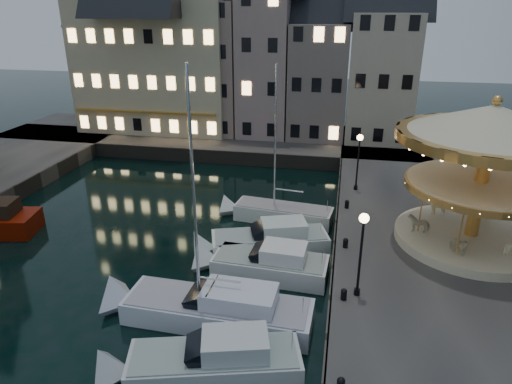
% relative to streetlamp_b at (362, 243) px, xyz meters
% --- Properties ---
extents(ground, '(160.00, 160.00, 0.00)m').
position_rel_streetlamp_b_xyz_m(ground, '(-7.20, -1.00, -4.02)').
color(ground, black).
rests_on(ground, ground).
extents(quay_east, '(16.00, 56.00, 1.30)m').
position_rel_streetlamp_b_xyz_m(quay_east, '(6.80, 5.00, -3.37)').
color(quay_east, '#474442').
rests_on(quay_east, ground).
extents(quay_north, '(44.00, 12.00, 1.30)m').
position_rel_streetlamp_b_xyz_m(quay_north, '(-15.20, 27.00, -3.37)').
color(quay_north, '#474442').
rests_on(quay_north, ground).
extents(quaywall_e, '(0.15, 44.00, 1.30)m').
position_rel_streetlamp_b_xyz_m(quaywall_e, '(-1.20, 5.00, -3.37)').
color(quaywall_e, '#47423A').
rests_on(quaywall_e, ground).
extents(quaywall_n, '(48.00, 0.15, 1.30)m').
position_rel_streetlamp_b_xyz_m(quaywall_n, '(-13.20, 21.00, -3.37)').
color(quaywall_n, '#47423A').
rests_on(quaywall_n, ground).
extents(streetlamp_b, '(0.44, 0.44, 4.17)m').
position_rel_streetlamp_b_xyz_m(streetlamp_b, '(0.00, 0.00, 0.00)').
color(streetlamp_b, black).
rests_on(streetlamp_b, quay_east).
extents(streetlamp_c, '(0.44, 0.44, 4.17)m').
position_rel_streetlamp_b_xyz_m(streetlamp_c, '(0.00, 13.50, 0.00)').
color(streetlamp_c, black).
rests_on(streetlamp_c, quay_east).
extents(bollard_a, '(0.30, 0.30, 0.57)m').
position_rel_streetlamp_b_xyz_m(bollard_a, '(-0.60, -6.00, -2.41)').
color(bollard_a, black).
rests_on(bollard_a, quay_east).
extents(bollard_b, '(0.30, 0.30, 0.57)m').
position_rel_streetlamp_b_xyz_m(bollard_b, '(-0.60, -0.50, -2.41)').
color(bollard_b, black).
rests_on(bollard_b, quay_east).
extents(bollard_c, '(0.30, 0.30, 0.57)m').
position_rel_streetlamp_b_xyz_m(bollard_c, '(-0.60, 4.50, -2.41)').
color(bollard_c, black).
rests_on(bollard_c, quay_east).
extents(bollard_d, '(0.30, 0.30, 0.57)m').
position_rel_streetlamp_b_xyz_m(bollard_d, '(-0.60, 10.00, -2.41)').
color(bollard_d, black).
rests_on(bollard_d, quay_east).
extents(townhouse_na, '(5.50, 8.00, 12.80)m').
position_rel_streetlamp_b_xyz_m(townhouse_na, '(-26.70, 29.00, 3.76)').
color(townhouse_na, gray).
rests_on(townhouse_na, quay_north).
extents(townhouse_nb, '(6.16, 8.00, 13.80)m').
position_rel_streetlamp_b_xyz_m(townhouse_nb, '(-21.25, 29.00, 4.26)').
color(townhouse_nb, slate).
rests_on(townhouse_nb, quay_north).
extents(townhouse_nc, '(6.82, 8.00, 14.80)m').
position_rel_streetlamp_b_xyz_m(townhouse_nc, '(-15.20, 29.00, 4.76)').
color(townhouse_nc, gray).
rests_on(townhouse_nc, quay_north).
extents(townhouse_nd, '(5.50, 8.00, 15.80)m').
position_rel_streetlamp_b_xyz_m(townhouse_nd, '(-9.45, 29.00, 5.26)').
color(townhouse_nd, gray).
rests_on(townhouse_nd, quay_north).
extents(townhouse_ne, '(6.16, 8.00, 12.80)m').
position_rel_streetlamp_b_xyz_m(townhouse_ne, '(-4.00, 29.00, 3.76)').
color(townhouse_ne, slate).
rests_on(townhouse_ne, quay_north).
extents(townhouse_nf, '(6.82, 8.00, 13.80)m').
position_rel_streetlamp_b_xyz_m(townhouse_nf, '(2.05, 29.00, 4.26)').
color(townhouse_nf, '#B0A38C').
rests_on(townhouse_nf, quay_north).
extents(hotel_corner, '(17.60, 9.00, 16.80)m').
position_rel_streetlamp_b_xyz_m(hotel_corner, '(-21.20, 29.00, 5.76)').
color(hotel_corner, '#C3B893').
rests_on(hotel_corner, quay_north).
extents(motorboat_b, '(7.92, 4.15, 2.15)m').
position_rel_streetlamp_b_xyz_m(motorboat_b, '(-5.91, -5.00, -3.38)').
color(motorboat_b, silver).
rests_on(motorboat_b, ground).
extents(motorboat_c, '(9.89, 2.87, 13.15)m').
position_rel_streetlamp_b_xyz_m(motorboat_c, '(-6.71, -1.55, -3.34)').
color(motorboat_c, silver).
rests_on(motorboat_c, ground).
extents(motorboat_d, '(7.32, 2.72, 2.15)m').
position_rel_streetlamp_b_xyz_m(motorboat_d, '(-5.00, 2.86, -3.38)').
color(motorboat_d, white).
rests_on(motorboat_d, ground).
extents(motorboat_e, '(7.97, 4.55, 2.15)m').
position_rel_streetlamp_b_xyz_m(motorboat_e, '(-5.45, 5.41, -3.38)').
color(motorboat_e, silver).
rests_on(motorboat_e, ground).
extents(motorboat_f, '(7.77, 2.80, 10.26)m').
position_rel_streetlamp_b_xyz_m(motorboat_f, '(-5.41, 9.88, -3.49)').
color(motorboat_f, white).
rests_on(motorboat_f, ground).
extents(carousel, '(9.56, 9.56, 8.37)m').
position_rel_streetlamp_b_xyz_m(carousel, '(6.37, 6.49, 2.79)').
color(carousel, beige).
rests_on(carousel, quay_east).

